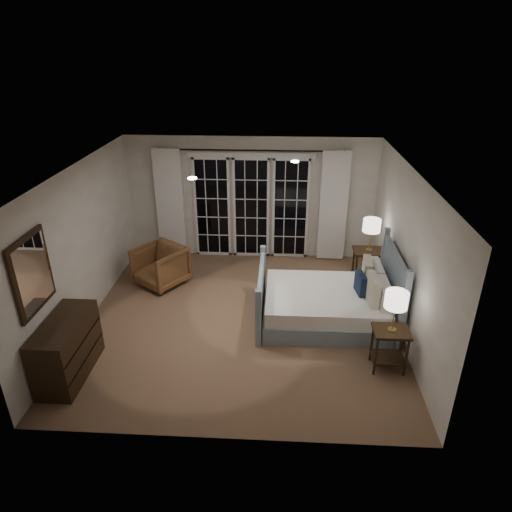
# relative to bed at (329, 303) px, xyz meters

# --- Properties ---
(floor) EXTENTS (5.00, 5.00, 0.00)m
(floor) POSITION_rel_bed_xyz_m (-1.42, -0.06, -0.32)
(floor) COLOR brown
(floor) RESTS_ON ground
(ceiling) EXTENTS (5.00, 5.00, 0.00)m
(ceiling) POSITION_rel_bed_xyz_m (-1.42, -0.06, 2.18)
(ceiling) COLOR white
(ceiling) RESTS_ON wall_back
(wall_left) EXTENTS (0.02, 5.00, 2.50)m
(wall_left) POSITION_rel_bed_xyz_m (-3.92, -0.06, 0.93)
(wall_left) COLOR white
(wall_left) RESTS_ON floor
(wall_right) EXTENTS (0.02, 5.00, 2.50)m
(wall_right) POSITION_rel_bed_xyz_m (1.08, -0.06, 0.93)
(wall_right) COLOR white
(wall_right) RESTS_ON floor
(wall_back) EXTENTS (5.00, 0.02, 2.50)m
(wall_back) POSITION_rel_bed_xyz_m (-1.42, 2.44, 0.93)
(wall_back) COLOR white
(wall_back) RESTS_ON floor
(wall_front) EXTENTS (5.00, 0.02, 2.50)m
(wall_front) POSITION_rel_bed_xyz_m (-1.42, -2.56, 0.93)
(wall_front) COLOR white
(wall_front) RESTS_ON floor
(french_doors) EXTENTS (2.50, 0.04, 2.20)m
(french_doors) POSITION_rel_bed_xyz_m (-1.42, 2.40, 0.77)
(french_doors) COLOR black
(french_doors) RESTS_ON wall_back
(curtain_rod) EXTENTS (3.50, 0.03, 0.03)m
(curtain_rod) POSITION_rel_bed_xyz_m (-1.42, 2.34, 1.93)
(curtain_rod) COLOR black
(curtain_rod) RESTS_ON wall_back
(curtain_left) EXTENTS (0.55, 0.10, 2.25)m
(curtain_left) POSITION_rel_bed_xyz_m (-3.07, 2.32, 0.83)
(curtain_left) COLOR white
(curtain_left) RESTS_ON curtain_rod
(curtain_right) EXTENTS (0.55, 0.10, 2.25)m
(curtain_right) POSITION_rel_bed_xyz_m (0.23, 2.32, 0.83)
(curtain_right) COLOR white
(curtain_right) RESTS_ON curtain_rod
(downlight_a) EXTENTS (0.12, 0.12, 0.01)m
(downlight_a) POSITION_rel_bed_xyz_m (-0.62, 0.54, 2.17)
(downlight_a) COLOR white
(downlight_a) RESTS_ON ceiling
(downlight_b) EXTENTS (0.12, 0.12, 0.01)m
(downlight_b) POSITION_rel_bed_xyz_m (-2.02, -0.46, 2.17)
(downlight_b) COLOR white
(downlight_b) RESTS_ON ceiling
(bed) EXTENTS (2.14, 1.53, 1.24)m
(bed) POSITION_rel_bed_xyz_m (0.00, 0.00, 0.00)
(bed) COLOR gray
(bed) RESTS_ON floor
(nightstand_left) EXTENTS (0.49, 0.39, 0.63)m
(nightstand_left) POSITION_rel_bed_xyz_m (0.72, -1.17, 0.10)
(nightstand_left) COLOR #322110
(nightstand_left) RESTS_ON floor
(nightstand_right) EXTENTS (0.54, 0.43, 0.70)m
(nightstand_right) POSITION_rel_bed_xyz_m (0.80, 1.24, 0.15)
(nightstand_right) COLOR #322110
(nightstand_right) RESTS_ON floor
(lamp_left) EXTENTS (0.30, 0.30, 0.59)m
(lamp_left) POSITION_rel_bed_xyz_m (0.72, -1.17, 0.78)
(lamp_left) COLOR tan
(lamp_left) RESTS_ON nightstand_left
(lamp_right) EXTENTS (0.31, 0.31, 0.60)m
(lamp_right) POSITION_rel_bed_xyz_m (0.80, 1.24, 0.87)
(lamp_right) COLOR tan
(lamp_right) RESTS_ON nightstand_right
(armchair) EXTENTS (1.12, 1.13, 0.75)m
(armchair) POSITION_rel_bed_xyz_m (-3.02, 1.05, 0.06)
(armchair) COLOR brown
(armchair) RESTS_ON floor
(dresser) EXTENTS (0.50, 1.18, 0.84)m
(dresser) POSITION_rel_bed_xyz_m (-3.65, -1.54, 0.10)
(dresser) COLOR #322110
(dresser) RESTS_ON floor
(mirror) EXTENTS (0.05, 0.85, 1.00)m
(mirror) POSITION_rel_bed_xyz_m (-3.88, -1.54, 1.23)
(mirror) COLOR #322110
(mirror) RESTS_ON wall_left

